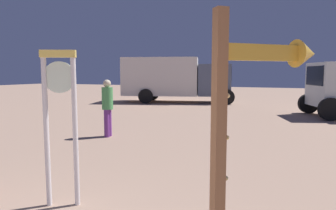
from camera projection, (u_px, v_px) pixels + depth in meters
name	position (u px, v px, depth m)	size (l,w,h in m)	color
standing_clock	(60.00, 111.00, 4.11)	(0.46, 0.28, 2.16)	silver
arrow_sign	(253.00, 106.00, 2.60)	(0.88, 0.83, 2.38)	#9B6842
person_distant	(107.00, 105.00, 8.72)	(0.32, 0.32, 1.67)	#6F3388
box_truck_far	(174.00, 78.00, 19.18)	(7.33, 4.27, 2.83)	silver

